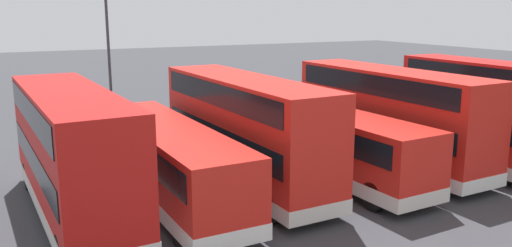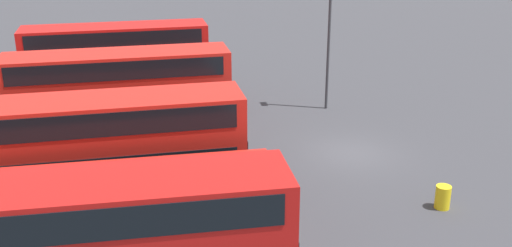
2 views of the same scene
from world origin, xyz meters
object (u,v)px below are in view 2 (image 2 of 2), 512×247
at_px(bus_single_deck_second, 100,211).
at_px(bus_single_deck_sixth, 117,90).
at_px(bus_double_decker_third, 102,151).
at_px(bus_double_decker_seventh, 117,60).
at_px(lamp_post_tall, 329,27).
at_px(bus_single_deck_fourth, 107,138).
at_px(bus_double_decker_fifth, 120,94).
at_px(waste_bin_yellow, 443,197).

xyz_separation_m(bus_single_deck_second, bus_single_deck_sixth, (14.03, 0.02, -0.00)).
bearing_deg(bus_double_decker_third, bus_double_decker_seventh, 0.05).
bearing_deg(bus_single_deck_second, lamp_post_tall, -40.97).
distance_m(bus_double_decker_seventh, lamp_post_tall, 12.80).
distance_m(bus_single_deck_fourth, bus_single_deck_sixth, 7.21).
height_order(bus_double_decker_fifth, waste_bin_yellow, bus_double_decker_fifth).
bearing_deg(bus_double_decker_third, bus_double_decker_fifth, -3.01).
distance_m(bus_single_deck_sixth, lamp_post_tall, 12.31).
height_order(bus_single_deck_fourth, bus_double_decker_seventh, bus_double_decker_seventh).
relative_size(bus_double_decker_third, bus_double_decker_fifth, 1.00).
relative_size(bus_double_decker_fifth, bus_single_deck_sixth, 0.96).
bearing_deg(bus_double_decker_seventh, lamp_post_tall, -107.85).
xyz_separation_m(bus_double_decker_third, bus_double_decker_seventh, (14.20, 0.01, -0.00)).
bearing_deg(bus_double_decker_third, bus_single_deck_fourth, 1.55).
bearing_deg(bus_single_deck_sixth, bus_double_decker_fifth, -174.60).
relative_size(bus_single_deck_fourth, lamp_post_tall, 1.40).
xyz_separation_m(bus_single_deck_sixth, lamp_post_tall, (-0.35, -11.90, 3.16)).
relative_size(bus_double_decker_fifth, waste_bin_yellow, 11.64).
relative_size(bus_double_decker_third, lamp_post_tall, 1.35).
relative_size(bus_double_decker_seventh, waste_bin_yellow, 11.54).
bearing_deg(bus_double_decker_seventh, waste_bin_yellow, -141.54).
relative_size(bus_single_deck_sixth, waste_bin_yellow, 12.13).
bearing_deg(waste_bin_yellow, bus_single_deck_sixth, 45.08).
relative_size(bus_double_decker_fifth, lamp_post_tall, 1.35).
height_order(bus_single_deck_fourth, bus_single_deck_sixth, same).
bearing_deg(bus_single_deck_fourth, bus_single_deck_sixth, -1.27).
relative_size(bus_single_deck_second, bus_double_decker_fifth, 1.09).
height_order(bus_double_decker_third, waste_bin_yellow, bus_double_decker_third).
height_order(bus_single_deck_second, bus_single_deck_fourth, same).
relative_size(bus_single_deck_fourth, bus_double_decker_seventh, 1.04).
bearing_deg(bus_single_deck_second, bus_double_decker_seventh, 0.32).
height_order(bus_single_deck_fourth, lamp_post_tall, lamp_post_tall).
bearing_deg(bus_single_deck_sixth, bus_single_deck_second, -179.91).
bearing_deg(bus_double_decker_fifth, bus_single_deck_fourth, 172.86).
xyz_separation_m(bus_double_decker_fifth, bus_single_deck_sixth, (3.38, 0.32, -0.83)).
bearing_deg(bus_double_decker_fifth, lamp_post_tall, -75.34).
xyz_separation_m(bus_double_decker_third, bus_single_deck_fourth, (3.48, 0.09, -0.83)).
distance_m(bus_single_deck_sixth, waste_bin_yellow, 18.41).
xyz_separation_m(bus_single_deck_second, bus_double_decker_fifth, (10.65, -0.30, 0.82)).
height_order(bus_single_deck_fourth, waste_bin_yellow, bus_single_deck_fourth).
xyz_separation_m(bus_double_decker_seventh, lamp_post_tall, (-3.86, -11.98, 2.33)).
distance_m(bus_double_decker_fifth, bus_double_decker_seventh, 6.90).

